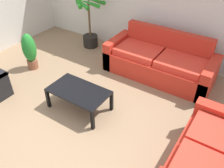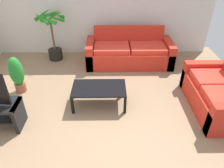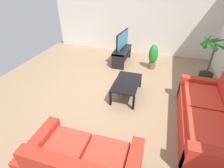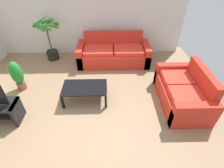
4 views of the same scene
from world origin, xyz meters
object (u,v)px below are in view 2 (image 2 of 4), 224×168
object	(u,v)px
couch_main	(129,53)
potted_palm	(53,36)
couch_loveseat	(219,95)
coffee_table	(99,89)
potted_plant_small	(17,74)

from	to	relation	value
couch_main	potted_palm	world-z (taller)	potted_palm
couch_main	couch_loveseat	size ratio (longest dim) A/B	1.38
couch_loveseat	couch_main	bearing A→B (deg)	129.91
couch_loveseat	coffee_table	xyz separation A→B (m)	(-2.27, 0.13, 0.05)
couch_main	potted_palm	xyz separation A→B (m)	(-2.00, 0.26, 0.36)
coffee_table	couch_loveseat	bearing A→B (deg)	-3.23
couch_main	couch_loveseat	xyz separation A→B (m)	(1.55, -1.86, -0.00)
coffee_table	potted_plant_small	world-z (taller)	potted_plant_small
couch_main	coffee_table	distance (m)	1.87
couch_loveseat	potted_plant_small	world-z (taller)	couch_loveseat
potted_palm	potted_plant_small	size ratio (longest dim) A/B	1.64
couch_main	couch_loveseat	bearing A→B (deg)	-50.09
couch_loveseat	potted_palm	distance (m)	4.15
potted_palm	potted_plant_small	world-z (taller)	potted_palm
coffee_table	potted_plant_small	size ratio (longest dim) A/B	1.26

